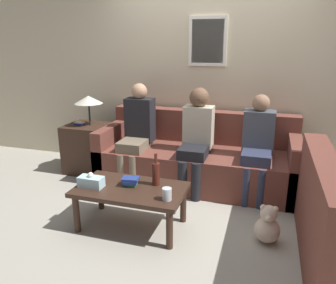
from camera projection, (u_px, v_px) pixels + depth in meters
The scene contains 13 objects.
ground_plane at pixel (186, 200), 3.66m from camera, with size 16.00×16.00×0.00m, color #ADA899.
wall_back at pixel (207, 73), 4.22m from camera, with size 9.00×0.08×2.60m.
couch_main at pixel (197, 159), 4.07m from camera, with size 2.38×0.92×0.85m.
coffee_table at pixel (131, 193), 3.04m from camera, with size 1.01×0.58×0.40m.
side_table_with_lamp at pixel (88, 145), 4.40m from camera, with size 0.52×0.52×1.03m.
wine_bottle at pixel (156, 173), 3.05m from camera, with size 0.07×0.07×0.31m.
drinking_glass at pixel (167, 194), 2.77m from camera, with size 0.08×0.08×0.11m.
book_stack at pixel (131, 181), 3.05m from camera, with size 0.17×0.14×0.08m.
tissue_box at pixel (91, 182), 3.02m from camera, with size 0.23×0.12×0.15m.
person_left at pixel (137, 130), 4.02m from camera, with size 0.34×0.59×1.21m.
person_middle at pixel (196, 135), 3.78m from camera, with size 0.34×0.59×1.19m.
person_right at pixel (258, 143), 3.61m from camera, with size 0.34×0.57×1.15m.
teddy_bear at pixel (267, 226), 2.86m from camera, with size 0.22×0.22×0.35m.
Camera 1 is at (0.78, -3.22, 1.69)m, focal length 35.00 mm.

